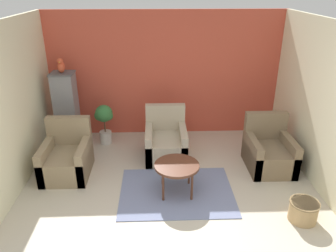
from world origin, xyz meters
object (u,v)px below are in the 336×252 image
at_px(armchair_middle, 166,142).
at_px(birdcage, 67,112).
at_px(wicker_basket, 303,210).
at_px(armchair_right, 269,152).
at_px(coffee_table, 177,167).
at_px(potted_plant, 104,119).
at_px(parrot, 61,66).
at_px(armchair_left, 67,158).

relative_size(armchair_middle, birdcage, 0.61).
bearing_deg(armchair_middle, wicker_basket, -45.99).
xyz_separation_m(armchair_right, birdcage, (-3.63, 1.00, 0.41)).
bearing_deg(armchair_right, birdcage, 164.54).
height_order(coffee_table, potted_plant, potted_plant).
height_order(coffee_table, armchair_middle, armchair_middle).
bearing_deg(wicker_basket, birdcage, 146.73).
relative_size(coffee_table, armchair_right, 0.76).
xyz_separation_m(coffee_table, armchair_right, (1.63, 0.70, -0.16)).
relative_size(coffee_table, parrot, 2.46).
relative_size(coffee_table, armchair_left, 0.76).
relative_size(armchair_right, birdcage, 0.61).
relative_size(parrot, potted_plant, 0.34).
bearing_deg(parrot, armchair_left, -79.08).
distance_m(armchair_middle, potted_plant, 1.33).
height_order(armchair_left, armchair_right, same).
xyz_separation_m(armchair_middle, parrot, (-1.87, 0.55, 1.30)).
xyz_separation_m(armchair_left, wicker_basket, (3.45, -1.32, -0.12)).
distance_m(coffee_table, birdcage, 2.64).
xyz_separation_m(armchair_middle, birdcage, (-1.87, 0.55, 0.41)).
bearing_deg(coffee_table, birdcage, 139.55).
relative_size(birdcage, wicker_basket, 3.70).
distance_m(birdcage, potted_plant, 0.71).
height_order(armchair_middle, birdcage, birdcage).
height_order(armchair_middle, wicker_basket, armchair_middle).
distance_m(armchair_right, potted_plant, 3.12).
xyz_separation_m(coffee_table, potted_plant, (-1.31, 1.72, 0.07)).
relative_size(armchair_right, parrot, 3.24).
bearing_deg(birdcage, coffee_table, -40.45).
xyz_separation_m(armchair_middle, potted_plant, (-1.18, 0.57, 0.24)).
height_order(coffee_table, birdcage, birdcage).
distance_m(coffee_table, parrot, 2.86).
bearing_deg(armchair_left, armchair_middle, 17.80).
bearing_deg(birdcage, wicker_basket, -33.27).
distance_m(armchair_middle, birdcage, 1.99).
height_order(armchair_left, wicker_basket, armchair_left).
bearing_deg(armchair_middle, birdcage, 163.65).
distance_m(armchair_left, armchair_right, 3.42).
bearing_deg(armchair_left, armchair_right, 1.33).
relative_size(birdcage, potted_plant, 1.81).
bearing_deg(wicker_basket, armchair_middle, 134.01).
distance_m(armchair_right, armchair_middle, 1.81).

